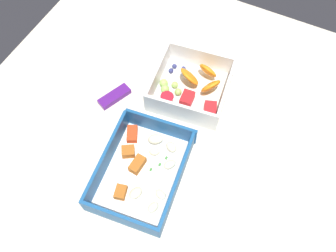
{
  "coord_description": "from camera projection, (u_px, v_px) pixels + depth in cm",
  "views": [
    {
      "loc": [
        -31.02,
        -15.77,
        63.76
      ],
      "look_at": [
        -1.16,
        -0.96,
        4.0
      ],
      "focal_mm": 37.6,
      "sensor_mm": 36.0,
      "label": 1
    }
  ],
  "objects": [
    {
      "name": "pasta_container",
      "position": [
        142.0,
        170.0,
        0.64
      ],
      "size": [
        21.15,
        16.47,
        5.12
      ],
      "rotation": [
        0.0,
        0.0,
        0.12
      ],
      "color": "white",
      "rests_on": "table_surface"
    },
    {
      "name": "candy_bar",
      "position": [
        114.0,
        96.0,
        0.73
      ],
      "size": [
        7.37,
        5.04,
        1.2
      ],
      "primitive_type": "cube",
      "rotation": [
        0.0,
        0.0,
        -0.42
      ],
      "color": "#51197A",
      "rests_on": "table_surface"
    },
    {
      "name": "table_surface",
      "position": [
        166.0,
        127.0,
        0.72
      ],
      "size": [
        80.0,
        80.0,
        2.0
      ],
      "primitive_type": "cube",
      "color": "beige",
      "rests_on": "ground"
    },
    {
      "name": "fruit_bowl",
      "position": [
        192.0,
        87.0,
        0.73
      ],
      "size": [
        16.82,
        16.93,
        5.46
      ],
      "rotation": [
        0.0,
        0.0,
        0.13
      ],
      "color": "white",
      "rests_on": "table_surface"
    }
  ]
}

